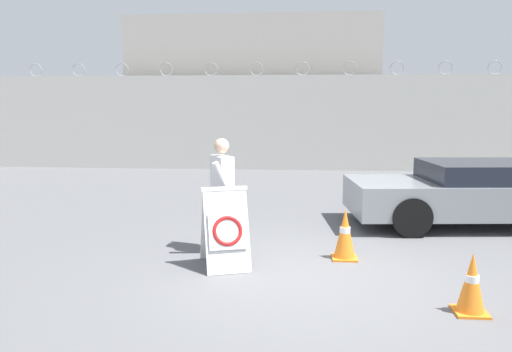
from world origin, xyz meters
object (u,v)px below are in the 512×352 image
Objects in this scene: security_guard at (222,189)px; traffic_cone_near at (472,283)px; parked_car_rear_sedan at (475,192)px; traffic_cone_mid at (345,234)px; barricade_sign at (225,228)px.

traffic_cone_near is at bearing 23.59° from security_guard.
traffic_cone_near is 0.15× the size of parked_car_rear_sedan.
security_guard is 0.37× the size of parked_car_rear_sedan.
traffic_cone_mid is at bearing 51.20° from security_guard.
security_guard is 2.58× the size of traffic_cone_near.
parked_car_rear_sedan reaches higher than barricade_sign.
traffic_cone_mid is 3.53m from parked_car_rear_sedan.
security_guard is at bearing 173.59° from traffic_cone_mid.
security_guard is at bearing 83.72° from barricade_sign.
barricade_sign is 1.80m from traffic_cone_mid.
security_guard is 2.32× the size of traffic_cone_mid.
traffic_cone_near is (3.08, -2.08, -0.65)m from security_guard.
parked_car_rear_sedan reaches higher than traffic_cone_mid.
barricade_sign is 1.66× the size of traffic_cone_near.
barricade_sign reaches higher than traffic_cone_mid.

